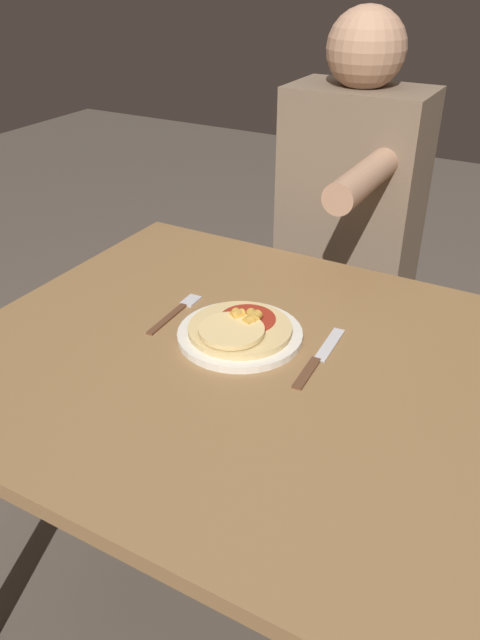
# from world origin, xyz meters

# --- Properties ---
(ground_plane) EXTENTS (8.00, 8.00, 0.00)m
(ground_plane) POSITION_xyz_m (0.00, 0.00, 0.00)
(ground_plane) COLOR brown
(dining_table) EXTENTS (1.06, 0.91, 0.72)m
(dining_table) POSITION_xyz_m (0.00, 0.00, 0.61)
(dining_table) COLOR olive
(dining_table) RESTS_ON ground_plane
(plate) EXTENTS (0.24, 0.24, 0.01)m
(plate) POSITION_xyz_m (-0.04, 0.05, 0.73)
(plate) COLOR silver
(plate) RESTS_ON dining_table
(pizza) EXTENTS (0.20, 0.20, 0.04)m
(pizza) POSITION_xyz_m (-0.04, 0.04, 0.75)
(pizza) COLOR #DBBC7A
(pizza) RESTS_ON plate
(fork) EXTENTS (0.03, 0.18, 0.00)m
(fork) POSITION_xyz_m (-0.20, 0.07, 0.73)
(fork) COLOR brown
(fork) RESTS_ON dining_table
(knife) EXTENTS (0.03, 0.22, 0.00)m
(knife) POSITION_xyz_m (0.13, 0.05, 0.73)
(knife) COLOR brown
(knife) RESTS_ON dining_table
(person_diner) EXTENTS (0.36, 0.52, 1.26)m
(person_diner) POSITION_xyz_m (-0.07, 0.72, 0.74)
(person_diner) COLOR #2D2D38
(person_diner) RESTS_ON ground_plane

